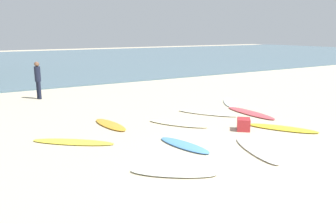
% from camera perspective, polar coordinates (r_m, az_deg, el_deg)
% --- Properties ---
extents(ground_plane, '(120.00, 120.00, 0.00)m').
position_cam_1_polar(ground_plane, '(8.88, 18.47, -8.58)').
color(ground_plane, beige).
extents(ocean_water, '(120.00, 40.00, 0.08)m').
position_cam_1_polar(ocean_water, '(40.60, -23.19, 7.54)').
color(ocean_water, slate).
rests_on(ocean_water, ground_plane).
extents(surfboard_0, '(1.64, 2.27, 0.08)m').
position_cam_1_polar(surfboard_0, '(12.19, 18.11, -2.51)').
color(surfboard_0, yellow).
rests_on(surfboard_0, ground_plane).
extents(surfboard_1, '(1.93, 1.71, 0.08)m').
position_cam_1_polar(surfboard_1, '(8.09, 0.93, -9.72)').
color(surfboard_1, white).
rests_on(surfboard_1, ground_plane).
extents(surfboard_2, '(1.64, 2.03, 0.08)m').
position_cam_1_polar(surfboard_2, '(16.03, 9.97, 1.55)').
color(surfboard_2, white).
rests_on(surfboard_2, ground_plane).
extents(surfboard_3, '(0.69, 1.98, 0.08)m').
position_cam_1_polar(surfboard_3, '(12.18, -9.37, -2.02)').
color(surfboard_3, gold).
rests_on(surfboard_3, ground_plane).
extents(surfboard_4, '(0.80, 1.96, 0.08)m').
position_cam_1_polar(surfboard_4, '(9.91, 2.64, -5.38)').
color(surfboard_4, '#5190DA').
rests_on(surfboard_4, ground_plane).
extents(surfboard_5, '(1.65, 2.16, 0.08)m').
position_cam_1_polar(surfboard_5, '(12.17, 1.65, -1.87)').
color(surfboard_5, '#F2EDC5').
rests_on(surfboard_5, ground_plane).
extents(surfboard_6, '(0.71, 2.55, 0.08)m').
position_cam_1_polar(surfboard_6, '(14.14, 13.25, -0.12)').
color(surfboard_6, '#DE4A53').
rests_on(surfboard_6, ground_plane).
extents(surfboard_7, '(1.69, 2.33, 0.08)m').
position_cam_1_polar(surfboard_7, '(13.80, 6.41, -0.17)').
color(surfboard_7, '#ECE9CE').
rests_on(surfboard_7, ground_plane).
extents(surfboard_8, '(2.20, 2.01, 0.07)m').
position_cam_1_polar(surfboard_8, '(10.56, -15.21, -4.71)').
color(surfboard_8, yellow).
rests_on(surfboard_8, ground_plane).
extents(surfboard_9, '(1.25, 2.30, 0.09)m').
position_cam_1_polar(surfboard_9, '(9.81, 14.18, -5.97)').
color(surfboard_9, white).
rests_on(surfboard_9, ground_plane).
extents(beachgoer_near, '(0.32, 0.34, 1.77)m').
position_cam_1_polar(beachgoer_near, '(17.77, -20.41, 5.17)').
color(beachgoer_near, '#191E33').
rests_on(beachgoer_near, ground_plane).
extents(beach_cooler, '(0.65, 0.66, 0.39)m').
position_cam_1_polar(beach_cooler, '(11.71, 12.18, -1.99)').
color(beach_cooler, '#B2282D').
rests_on(beach_cooler, ground_plane).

